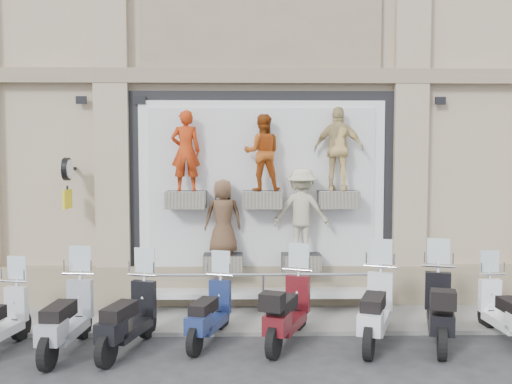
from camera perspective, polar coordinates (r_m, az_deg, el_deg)
ground at (r=9.55m, az=1.12°, el=-16.12°), size 90.00×90.00×0.00m
sidewalk at (r=11.53m, az=0.70°, el=-12.35°), size 16.00×2.20×0.08m
building at (r=16.19m, az=0.15°, el=13.65°), size 14.00×8.60×12.00m
shop_vitrine at (r=11.75m, az=1.22°, el=-0.44°), size 5.60×0.83×4.30m
guard_rail at (r=11.32m, az=0.72°, el=-10.43°), size 5.06×0.10×0.93m
clock_sign_bracket at (r=11.97m, az=-18.35°, el=1.48°), size 0.10×0.80×1.02m
scooter_c at (r=9.93m, az=-18.46°, el=-10.50°), size 0.75×2.09×1.67m
scooter_d at (r=9.74m, az=-12.70°, el=-10.80°), size 1.09×2.08×1.62m
scooter_e at (r=9.98m, az=-4.69°, el=-10.71°), size 1.05×1.93×1.51m
scooter_f at (r=9.87m, az=3.20°, el=-10.44°), size 1.29×2.10×1.65m
scooter_g at (r=10.05m, az=11.88°, el=-10.04°), size 1.31×2.20×1.72m
scooter_h at (r=10.34m, az=17.92°, el=-9.73°), size 1.17×2.22×1.73m
scooter_i at (r=10.90m, az=23.66°, el=-9.79°), size 0.62×1.87×1.50m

